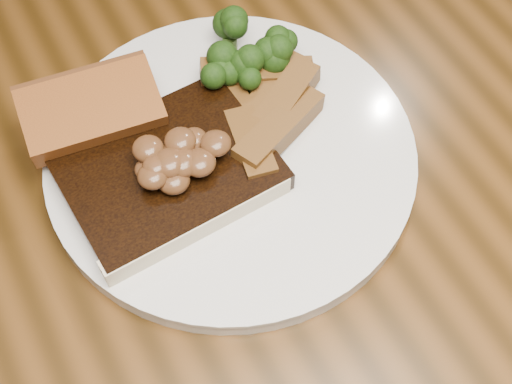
{
  "coord_description": "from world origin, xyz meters",
  "views": [
    {
      "loc": [
        -0.12,
        -0.25,
        1.23
      ],
      "look_at": [
        0.0,
        -0.01,
        0.78
      ],
      "focal_mm": 50.0,
      "sensor_mm": 36.0,
      "label": 1
    }
  ],
  "objects_px": {
    "steak": "(168,172)",
    "potato_wedges": "(292,104)",
    "dining_table": "(249,261)",
    "garlic_bread": "(97,126)",
    "plate": "(231,157)"
  },
  "relations": [
    {
      "from": "dining_table",
      "to": "plate",
      "type": "xyz_separation_m",
      "value": [
        0.01,
        0.05,
        0.1
      ]
    },
    {
      "from": "garlic_bread",
      "to": "plate",
      "type": "bearing_deg",
      "value": -30.88
    },
    {
      "from": "potato_wedges",
      "to": "garlic_bread",
      "type": "bearing_deg",
      "value": 159.96
    },
    {
      "from": "plate",
      "to": "dining_table",
      "type": "bearing_deg",
      "value": -101.08
    },
    {
      "from": "steak",
      "to": "potato_wedges",
      "type": "relative_size",
      "value": 1.28
    },
    {
      "from": "dining_table",
      "to": "potato_wedges",
      "type": "height_order",
      "value": "potato_wedges"
    },
    {
      "from": "dining_table",
      "to": "potato_wedges",
      "type": "relative_size",
      "value": 13.34
    },
    {
      "from": "potato_wedges",
      "to": "dining_table",
      "type": "bearing_deg",
      "value": -141.08
    },
    {
      "from": "plate",
      "to": "steak",
      "type": "height_order",
      "value": "steak"
    },
    {
      "from": "steak",
      "to": "potato_wedges",
      "type": "bearing_deg",
      "value": 2.8
    },
    {
      "from": "steak",
      "to": "garlic_bread",
      "type": "distance_m",
      "value": 0.07
    },
    {
      "from": "steak",
      "to": "garlic_bread",
      "type": "xyz_separation_m",
      "value": [
        -0.03,
        0.07,
        0.0
      ]
    },
    {
      "from": "dining_table",
      "to": "garlic_bread",
      "type": "relative_size",
      "value": 15.17
    },
    {
      "from": "plate",
      "to": "potato_wedges",
      "type": "relative_size",
      "value": 2.46
    },
    {
      "from": "plate",
      "to": "potato_wedges",
      "type": "xyz_separation_m",
      "value": [
        0.06,
        0.01,
        0.02
      ]
    }
  ]
}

